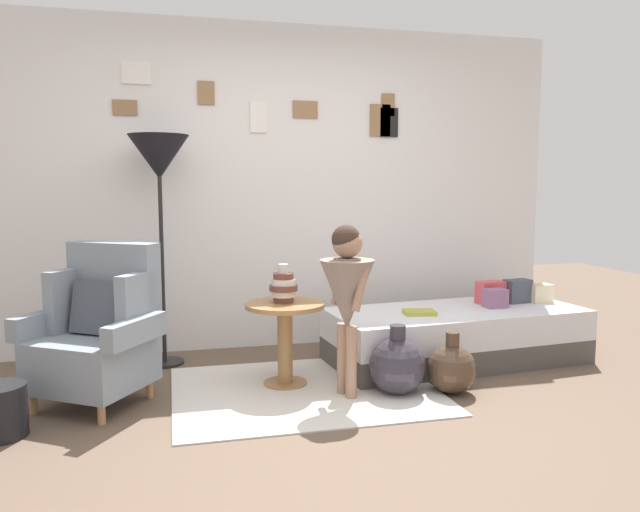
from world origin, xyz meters
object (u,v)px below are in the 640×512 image
(armchair, at_px, (99,332))
(floor_lamp, at_px, (159,165))
(vase_striped, at_px, (283,287))
(person_child, at_px, (347,289))
(daybed, at_px, (456,335))
(book_on_daybed, at_px, (419,312))
(demijohn_far, at_px, (452,368))
(demijohn_near, at_px, (397,365))
(side_table, at_px, (285,327))

(armchair, distance_m, floor_lamp, 1.32)
(armchair, xyz_separation_m, vase_striped, (1.15, 0.06, 0.22))
(person_child, bearing_deg, vase_striped, 134.64)
(daybed, distance_m, floor_lamp, 2.53)
(book_on_daybed, xyz_separation_m, demijohn_far, (-0.00, -0.54, -0.26))
(armchair, height_order, book_on_daybed, armchair)
(armchair, xyz_separation_m, daybed, (2.51, 0.27, -0.24))
(person_child, height_order, demijohn_near, person_child)
(side_table, relative_size, person_child, 0.51)
(side_table, bearing_deg, floor_lamp, 138.35)
(person_child, bearing_deg, demijohn_near, -4.52)
(side_table, distance_m, demijohn_near, 0.77)
(book_on_daybed, bearing_deg, floor_lamp, 162.45)
(armchair, height_order, floor_lamp, floor_lamp)
(floor_lamp, height_order, book_on_daybed, floor_lamp)
(book_on_daybed, bearing_deg, armchair, -175.53)
(demijohn_far, bearing_deg, book_on_daybed, 89.90)
(daybed, bearing_deg, demijohn_near, -140.29)
(daybed, bearing_deg, floor_lamp, 167.84)
(vase_striped, relative_size, person_child, 0.23)
(vase_striped, height_order, demijohn_far, vase_striped)
(armchair, bearing_deg, side_table, 1.96)
(daybed, relative_size, floor_lamp, 1.17)
(armchair, xyz_separation_m, floor_lamp, (0.37, 0.74, 1.03))
(side_table, relative_size, demijohn_far, 1.40)
(vase_striped, bearing_deg, side_table, -81.81)
(demijohn_near, bearing_deg, armchair, 170.57)
(demijohn_near, xyz_separation_m, demijohn_far, (0.35, -0.06, -0.03))
(person_child, bearing_deg, demijohn_far, -7.65)
(vase_striped, relative_size, book_on_daybed, 1.16)
(vase_striped, bearing_deg, person_child, -45.36)
(demijohn_near, relative_size, demijohn_far, 1.13)
(daybed, relative_size, person_child, 1.82)
(armchair, bearing_deg, floor_lamp, 63.03)
(daybed, relative_size, book_on_daybed, 8.94)
(person_child, xyz_separation_m, book_on_daybed, (0.67, 0.44, -0.27))
(vase_striped, height_order, demijohn_near, vase_striped)
(book_on_daybed, bearing_deg, vase_striped, -174.11)
(demijohn_near, bearing_deg, side_table, 152.65)
(armchair, bearing_deg, demijohn_far, -9.61)
(person_child, xyz_separation_m, demijohn_near, (0.33, -0.03, -0.50))
(daybed, height_order, demijohn_near, demijohn_near)
(floor_lamp, bearing_deg, demijohn_near, -35.72)
(side_table, bearing_deg, armchair, -178.04)
(armchair, xyz_separation_m, book_on_daybed, (2.16, 0.17, -0.02))
(side_table, height_order, vase_striped, vase_striped)
(armchair, distance_m, book_on_daybed, 2.17)
(daybed, bearing_deg, book_on_daybed, -163.02)
(armchair, height_order, daybed, armchair)
(vase_striped, xyz_separation_m, demijohn_near, (0.66, -0.37, -0.47))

